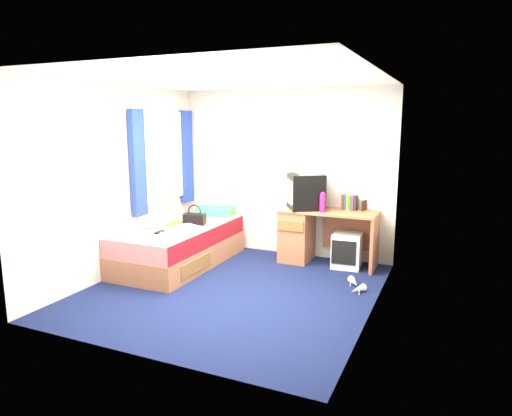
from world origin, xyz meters
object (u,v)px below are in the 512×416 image
at_px(pink_water_bottle, 323,203).
at_px(colour_swatch_fan, 165,234).
at_px(crt_tv, 305,191).
at_px(water_bottle, 151,226).
at_px(pillow, 215,211).
at_px(remote_control, 159,232).
at_px(vcr, 306,171).
at_px(aerosol_can, 320,202).
at_px(picture_frame, 364,205).
at_px(towel, 187,229).
at_px(handbag, 195,219).
at_px(white_heels, 356,286).
at_px(bed, 180,245).
at_px(storage_cube, 347,250).
at_px(magazine, 176,224).
at_px(desk, 309,233).

distance_m(pink_water_bottle, colour_swatch_fan, 2.09).
xyz_separation_m(crt_tv, water_bottle, (-1.78, -1.12, -0.42)).
bearing_deg(pillow, remote_control, -94.52).
xyz_separation_m(vcr, aerosol_can, (0.19, 0.06, -0.44)).
relative_size(picture_frame, towel, 0.53).
bearing_deg(handbag, white_heels, -17.88).
xyz_separation_m(bed, pink_water_bottle, (1.80, 0.69, 0.60)).
distance_m(storage_cube, picture_frame, 0.66).
height_order(towel, magazine, towel).
distance_m(desk, white_heels, 1.24).
distance_m(handbag, colour_swatch_fan, 0.65).
xyz_separation_m(water_bottle, colour_swatch_fan, (0.36, -0.20, -0.03)).
bearing_deg(remote_control, water_bottle, 142.13).
relative_size(desk, crt_tv, 2.02).
xyz_separation_m(desk, handbag, (-1.44, -0.68, 0.21)).
height_order(vcr, magazine, vcr).
xyz_separation_m(pillow, crt_tv, (1.43, 0.00, 0.39)).
bearing_deg(desk, white_heels, -44.90).
relative_size(vcr, magazine, 1.55).
distance_m(aerosol_can, handbag, 1.75).
distance_m(bed, pink_water_bottle, 2.02).
bearing_deg(pink_water_bottle, water_bottle, -155.22).
bearing_deg(picture_frame, pillow, -160.28).
xyz_separation_m(towel, remote_control, (-0.33, -0.15, -0.03)).
xyz_separation_m(desk, crt_tv, (-0.07, 0.00, 0.59)).
relative_size(aerosol_can, colour_swatch_fan, 0.81).
height_order(crt_tv, magazine, crt_tv).
height_order(bed, pink_water_bottle, pink_water_bottle).
height_order(pillow, colour_swatch_fan, pillow).
height_order(pillow, picture_frame, picture_frame).
height_order(bed, desk, desk).
bearing_deg(storage_cube, bed, -163.35).
relative_size(vcr, water_bottle, 2.17).
distance_m(aerosol_can, remote_control, 2.21).
bearing_deg(pink_water_bottle, remote_control, -148.27).
relative_size(crt_tv, aerosol_can, 3.63).
bearing_deg(aerosol_can, magazine, -154.75).
bearing_deg(storage_cube, pink_water_bottle, -165.69).
relative_size(bed, aerosol_can, 11.26).
xyz_separation_m(pillow, water_bottle, (-0.36, -1.12, -0.02)).
bearing_deg(colour_swatch_fan, picture_frame, 34.58).
xyz_separation_m(storage_cube, pink_water_bottle, (-0.32, -0.11, 0.64)).
bearing_deg(magazine, picture_frame, 22.12).
xyz_separation_m(pink_water_bottle, aerosol_can, (-0.10, 0.23, -0.03)).
bearing_deg(storage_cube, picture_frame, 53.33).
height_order(aerosol_can, magazine, aerosol_can).
distance_m(towel, colour_swatch_fan, 0.29).
relative_size(pillow, pink_water_bottle, 2.23).
bearing_deg(handbag, magazine, -171.47).
bearing_deg(colour_swatch_fan, crt_tv, 43.03).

